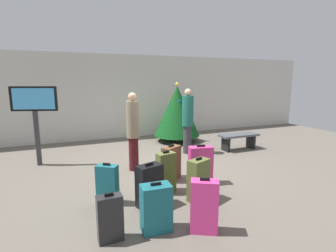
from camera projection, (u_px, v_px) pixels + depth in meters
ground_plane at (162, 166)px, 6.29m from camera, size 16.00×16.00×0.00m
back_wall at (127, 97)px, 9.33m from camera, size 16.00×0.20×3.00m
holiday_tree at (177, 111)px, 8.68m from camera, size 1.57×1.57×2.03m
flight_info_kiosk at (35, 109)px, 6.13m from camera, size 1.05×0.39×1.96m
waiting_bench at (239, 138)px, 7.74m from camera, size 1.24×0.44×0.48m
traveller_0 at (188, 119)px, 7.25m from camera, size 0.42×0.42×1.86m
traveller_1 at (133, 130)px, 5.86m from camera, size 0.39×0.39×1.83m
suitcase_0 at (204, 206)px, 3.51m from camera, size 0.43×0.36×0.80m
suitcase_1 at (107, 184)px, 4.34m from camera, size 0.40×0.35×0.72m
suitcase_2 at (200, 165)px, 5.17m from camera, size 0.51×0.31×0.82m
suitcase_3 at (166, 173)px, 4.78m from camera, size 0.39×0.25×0.81m
suitcase_4 at (171, 163)px, 5.39m from camera, size 0.49×0.41×0.76m
suitcase_5 at (110, 218)px, 3.33m from camera, size 0.34×0.18×0.67m
suitcase_6 at (198, 180)px, 4.45m from camera, size 0.44×0.35×0.79m
suitcase_7 at (156, 208)px, 3.54m from camera, size 0.43×0.28×0.72m
suitcase_8 at (149, 186)px, 4.24m from camera, size 0.48×0.36×0.76m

